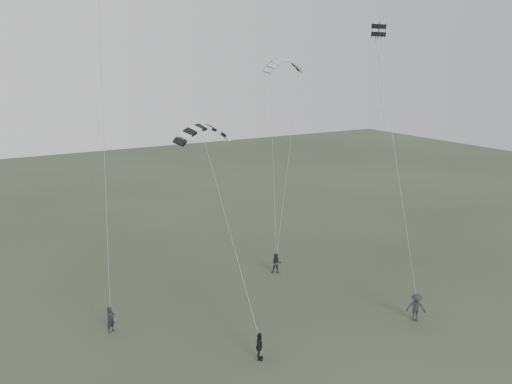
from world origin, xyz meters
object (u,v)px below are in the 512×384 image
kite_pale_large (285,60)px  kite_box (379,30)px  flyer_left (111,319)px  flyer_right (276,263)px  flyer_center (259,346)px  flyer_far (416,307)px  kite_striped (203,127)px

kite_pale_large → kite_box: size_ratio=5.08×
flyer_left → flyer_right: 13.03m
flyer_center → kite_pale_large: bearing=-0.0°
flyer_far → kite_box: (-0.10, 4.48, 16.17)m
kite_pale_large → flyer_center: bearing=-130.5°
flyer_left → kite_box: kite_box is taller
flyer_far → kite_striped: kite_striped is taller
flyer_left → flyer_center: bearing=-80.5°
flyer_center → flyer_left: bearing=78.7°
kite_pale_large → flyer_far: bearing=-94.5°
flyer_right → kite_pale_large: size_ratio=0.42×
flyer_far → kite_striped: bearing=-173.2°
flyer_center → kite_pale_large: size_ratio=0.43×
flyer_left → kite_striped: kite_striped is taller
flyer_left → flyer_far: 18.11m
flyer_far → kite_pale_large: kite_pale_large is taller
kite_striped → flyer_right: bearing=17.4°
flyer_left → flyer_center: flyer_left is taller
kite_striped → kite_box: bearing=-20.7°
flyer_left → flyer_right: (12.82, 2.34, -0.02)m
flyer_center → kite_striped: kite_striped is taller
kite_pale_large → kite_box: kite_box is taller
flyer_left → flyer_center: size_ratio=1.01×
flyer_left → kite_pale_large: bearing=-8.6°
flyer_left → flyer_center: (6.03, -6.75, -0.01)m
flyer_center → kite_striped: size_ratio=0.46×
flyer_center → kite_box: (10.16, 3.29, 16.29)m
kite_striped → kite_box: kite_box is taller
flyer_center → flyer_far: size_ratio=0.87×
flyer_center → flyer_far: flyer_far is taller
flyer_center → kite_box: size_ratio=2.18×
kite_box → flyer_right: bearing=115.3°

